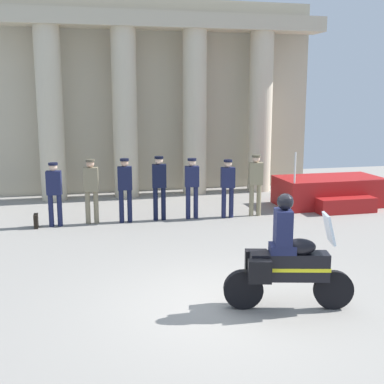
{
  "coord_description": "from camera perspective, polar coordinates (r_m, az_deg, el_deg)",
  "views": [
    {
      "loc": [
        -2.32,
        -7.48,
        3.41
      ],
      "look_at": [
        0.1,
        2.75,
        1.38
      ],
      "focal_mm": 47.34,
      "sensor_mm": 36.0,
      "label": 1
    }
  ],
  "objects": [
    {
      "name": "motorcycle_with_rider",
      "position": [
        8.26,
        10.43,
        -7.71
      ],
      "size": [
        2.06,
        0.86,
        1.9
      ],
      "rotation": [
        0.0,
        0.0,
        -0.25
      ],
      "color": "black",
      "rests_on": "ground_plane"
    },
    {
      "name": "officer_in_row_2",
      "position": [
        13.64,
        -7.55,
        0.79
      ],
      "size": [
        0.4,
        0.27,
        1.74
      ],
      "rotation": [
        0.0,
        0.0,
        3.02
      ],
      "color": "#141938",
      "rests_on": "ground_plane"
    },
    {
      "name": "officer_in_row_0",
      "position": [
        13.6,
        -15.26,
        0.31
      ],
      "size": [
        0.4,
        0.27,
        1.68
      ],
      "rotation": [
        0.0,
        0.0,
        3.02
      ],
      "color": "#191E42",
      "rests_on": "ground_plane"
    },
    {
      "name": "officer_in_row_1",
      "position": [
        13.65,
        -11.3,
        0.66
      ],
      "size": [
        0.4,
        0.27,
        1.73
      ],
      "rotation": [
        0.0,
        0.0,
        3.02
      ],
      "color": "#7A7056",
      "rests_on": "ground_plane"
    },
    {
      "name": "reviewing_stand",
      "position": [
        16.27,
        15.28,
        -0.02
      ],
      "size": [
        3.19,
        2.16,
        1.78
      ],
      "color": "#A51919",
      "rests_on": "ground_plane"
    },
    {
      "name": "officer_in_row_4",
      "position": [
        13.94,
        -0.01,
        1.0
      ],
      "size": [
        0.4,
        0.27,
        1.69
      ],
      "rotation": [
        0.0,
        0.0,
        3.02
      ],
      "color": "#191E42",
      "rests_on": "ground_plane"
    },
    {
      "name": "officer_in_row_6",
      "position": [
        14.4,
        7.18,
        1.34
      ],
      "size": [
        0.4,
        0.27,
        1.74
      ],
      "rotation": [
        0.0,
        0.0,
        3.02
      ],
      "color": "#847A5B",
      "rests_on": "ground_plane"
    },
    {
      "name": "officer_in_row_5",
      "position": [
        14.09,
        4.05,
        0.94
      ],
      "size": [
        0.4,
        0.27,
        1.64
      ],
      "rotation": [
        0.0,
        0.0,
        3.02
      ],
      "color": "#191E42",
      "rests_on": "ground_plane"
    },
    {
      "name": "officer_in_row_3",
      "position": [
        13.8,
        -3.71,
        1.05
      ],
      "size": [
        0.4,
        0.27,
        1.76
      ],
      "rotation": [
        0.0,
        0.0,
        3.02
      ],
      "color": "black",
      "rests_on": "ground_plane"
    },
    {
      "name": "briefcase_on_ground",
      "position": [
        13.75,
        -17.17,
        -3.14
      ],
      "size": [
        0.1,
        0.32,
        0.36
      ],
      "primitive_type": "cube",
      "color": "black",
      "rests_on": "ground_plane"
    },
    {
      "name": "colonnade_backdrop",
      "position": [
        17.71,
        -3.91,
        11.07
      ],
      "size": [
        11.4,
        1.66,
        6.63
      ],
      "color": "#B6AB91",
      "rests_on": "ground_plane"
    },
    {
      "name": "ground_plane",
      "position": [
        8.54,
        3.67,
        -12.61
      ],
      "size": [
        28.0,
        28.0,
        0.0
      ],
      "primitive_type": "plane",
      "color": "gray"
    }
  ]
}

